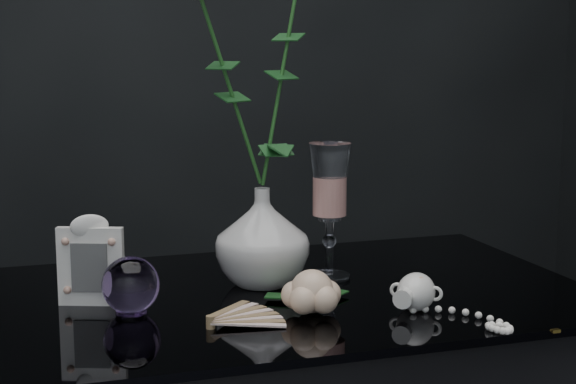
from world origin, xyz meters
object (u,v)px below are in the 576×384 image
object	(u,v)px
vase	(262,237)
loose_rose	(312,292)
picture_frame	(91,260)
pearl_jar	(416,290)
wine_glass	(330,212)
paperweight	(131,285)

from	to	relation	value
vase	loose_rose	xyz separation A→B (m)	(0.02, -0.17, -0.05)
picture_frame	pearl_jar	bearing A→B (deg)	-0.17
picture_frame	pearl_jar	distance (m)	0.47
picture_frame	loose_rose	xyz separation A→B (m)	(0.29, -0.14, -0.04)
wine_glass	pearl_jar	world-z (taller)	wine_glass
vase	paperweight	distance (m)	0.24
vase	loose_rose	bearing A→B (deg)	-82.23
wine_glass	picture_frame	distance (m)	0.39
paperweight	pearl_jar	bearing A→B (deg)	-15.38
paperweight	pearl_jar	world-z (taller)	paperweight
vase	picture_frame	bearing A→B (deg)	-174.20
pearl_jar	wine_glass	bearing A→B (deg)	144.19
loose_rose	pearl_jar	bearing A→B (deg)	-15.67
wine_glass	picture_frame	xyz separation A→B (m)	(-0.38, -0.03, -0.04)
picture_frame	vase	bearing A→B (deg)	26.27
picture_frame	loose_rose	size ratio (longest dim) A/B	0.72
wine_glass	paperweight	xyz separation A→B (m)	(-0.33, -0.09, -0.07)
wine_glass	picture_frame	world-z (taller)	wine_glass
vase	pearl_jar	distance (m)	0.27
vase	paperweight	xyz separation A→B (m)	(-0.22, -0.09, -0.04)
vase	wine_glass	world-z (taller)	wine_glass
picture_frame	paperweight	distance (m)	0.08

